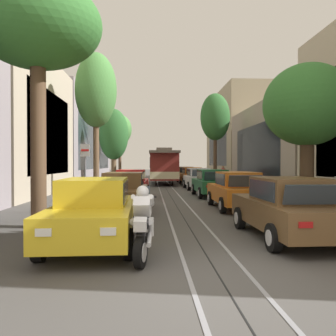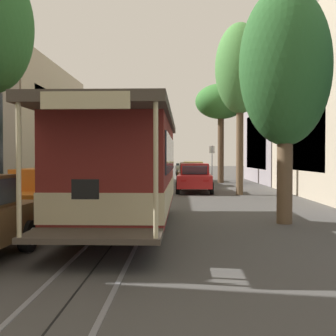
{
  "view_description": "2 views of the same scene",
  "coord_description": "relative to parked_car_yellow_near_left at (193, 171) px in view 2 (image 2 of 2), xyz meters",
  "views": [
    {
      "loc": [
        -1.18,
        -5.51,
        1.95
      ],
      "look_at": [
        -0.03,
        16.88,
        1.63
      ],
      "focal_mm": 36.13,
      "sensor_mm": 36.0,
      "label": 1
    },
    {
      "loc": [
        -1.46,
        37.55,
        1.9
      ],
      "look_at": [
        -0.55,
        3.04,
        1.07
      ],
      "focal_mm": 46.11,
      "sensor_mm": 36.0,
      "label": 2
    }
  ],
  "objects": [
    {
      "name": "parked_car_white_fourth_right",
      "position": [
        4.92,
        16.97,
        0.0
      ],
      "size": [
        2.04,
        4.38,
        1.58
      ],
      "color": "silver",
      "rests_on": "ground"
    },
    {
      "name": "parked_car_green_mid_right",
      "position": [
        4.93,
        11.44,
        0.0
      ],
      "size": [
        2.03,
        4.37,
        1.58
      ],
      "color": "#1E6038",
      "rests_on": "ground"
    },
    {
      "name": "trolley_track_rails",
      "position": [
        2.53,
        19.15,
        -0.79
      ],
      "size": [
        1.14,
        55.6,
        0.01
      ],
      "color": "gray",
      "rests_on": "ground"
    },
    {
      "name": "fire_hydrant",
      "position": [
        6.51,
        3.14,
        -0.38
      ],
      "size": [
        0.4,
        0.22,
        0.84
      ],
      "color": "red",
      "rests_on": "ground"
    },
    {
      "name": "street_tree_kerb_left_mid",
      "position": [
        -1.97,
        22.39,
        3.68
      ],
      "size": [
        2.65,
        2.17,
        6.84
      ],
      "color": "brown",
      "rests_on": "ground"
    },
    {
      "name": "parked_car_brown_second_left",
      "position": [
        0.27,
        5.43,
        0.0
      ],
      "size": [
        2.05,
        4.38,
        1.58
      ],
      "color": "brown",
      "rests_on": "ground"
    },
    {
      "name": "parked_car_orange_fifth_right",
      "position": [
        5.06,
        22.29,
        0.0
      ],
      "size": [
        2.08,
        4.4,
        1.58
      ],
      "color": "orange",
      "rests_on": "ground"
    },
    {
      "name": "cable_car_trolley",
      "position": [
        2.53,
        23.26,
        0.86
      ],
      "size": [
        2.63,
        9.15,
        3.28
      ],
      "color": "maroon",
      "rests_on": "ground"
    },
    {
      "name": "ground_plane",
      "position": [
        2.53,
        16.39,
        -0.8
      ],
      "size": [
        160.0,
        160.0,
        0.0
      ],
      "primitive_type": "plane",
      "color": "#4C4947"
    },
    {
      "name": "street_tree_kerb_left_near",
      "position": [
        -2.05,
        2.28,
        5.23
      ],
      "size": [
        3.86,
        3.44,
        7.46
      ],
      "color": "brown",
      "rests_on": "ground"
    },
    {
      "name": "street_sign_post",
      "position": [
        -1.19,
        5.07,
        0.91
      ],
      "size": [
        0.36,
        0.07,
        2.75
      ],
      "color": "slate",
      "rests_on": "ground"
    },
    {
      "name": "parked_car_orange_second_right",
      "position": [
        5.02,
        6.06,
        0.0
      ],
      "size": [
        2.0,
        4.36,
        1.58
      ],
      "color": "orange",
      "rests_on": "ground"
    },
    {
      "name": "parked_car_red_mid_left",
      "position": [
        0.23,
        11.24,
        0.0
      ],
      "size": [
        2.1,
        4.4,
        1.58
      ],
      "color": "red",
      "rests_on": "ground"
    },
    {
      "name": "parked_car_brown_near_right",
      "position": [
        4.9,
        0.38,
        0.0
      ],
      "size": [
        2.04,
        4.38,
        1.58
      ],
      "color": "brown",
      "rests_on": "ground"
    },
    {
      "name": "pedestrian_on_left_pavement",
      "position": [
        8.19,
        3.63,
        0.17
      ],
      "size": [
        0.55,
        0.42,
        1.71
      ],
      "color": "#4C4233",
      "rests_on": "ground"
    },
    {
      "name": "street_tree_kerb_right_near",
      "position": [
        6.89,
        3.53,
        3.16
      ],
      "size": [
        3.07,
        3.1,
        5.47
      ],
      "color": "#4C3826",
      "rests_on": "ground"
    },
    {
      "name": "parked_car_yellow_near_left",
      "position": [
        0.0,
        0.0,
        0.0
      ],
      "size": [
        2.06,
        4.39,
        1.58
      ],
      "color": "gold",
      "rests_on": "ground"
    },
    {
      "name": "street_tree_kerb_left_second",
      "position": [
        -2.01,
        12.83,
        5.57
      ],
      "size": [
        2.53,
        2.57,
        8.75
      ],
      "color": "brown",
      "rests_on": "ground"
    },
    {
      "name": "motorcycle_with_rider",
      "position": [
        1.19,
        -1.28,
        -0.03
      ],
      "size": [
        0.55,
        1.97,
        1.5
      ],
      "color": "black",
      "rests_on": "ground"
    }
  ]
}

